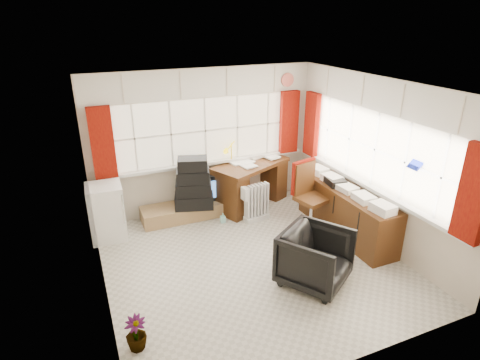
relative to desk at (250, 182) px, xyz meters
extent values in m
plane|color=beige|center=(-0.77, -1.76, -0.46)|extent=(4.00, 4.00, 0.00)
plane|color=beige|center=(-0.77, 0.24, 0.79)|extent=(4.00, 0.00, 4.00)
plane|color=beige|center=(-0.77, -3.76, 0.79)|extent=(4.00, 0.00, 4.00)
plane|color=beige|center=(-2.77, -1.76, 0.79)|extent=(0.00, 4.00, 4.00)
plane|color=beige|center=(1.23, -1.76, 0.79)|extent=(0.00, 4.00, 4.00)
plane|color=white|center=(-0.77, -1.76, 2.04)|extent=(4.00, 4.00, 0.00)
plane|color=beige|center=(-0.77, 0.22, 0.99)|extent=(3.60, 0.00, 3.60)
cube|color=white|center=(-0.77, 0.18, 0.41)|extent=(3.70, 0.12, 0.05)
cube|color=white|center=(-1.97, 0.21, 0.99)|extent=(0.03, 0.02, 1.10)
cube|color=white|center=(-1.37, 0.21, 0.99)|extent=(0.03, 0.02, 1.10)
cube|color=white|center=(-0.77, 0.21, 0.99)|extent=(0.03, 0.02, 1.10)
cube|color=white|center=(-0.17, 0.21, 0.99)|extent=(0.03, 0.02, 1.10)
cube|color=white|center=(0.43, 0.21, 0.99)|extent=(0.03, 0.02, 1.10)
plane|color=beige|center=(1.21, -1.76, 0.99)|extent=(0.00, 3.60, 3.60)
cube|color=white|center=(1.17, -1.76, 0.41)|extent=(0.12, 3.70, 0.05)
cube|color=white|center=(1.20, -2.96, 0.99)|extent=(0.02, 0.03, 1.10)
cube|color=white|center=(1.20, -2.36, 0.99)|extent=(0.02, 0.03, 1.10)
cube|color=white|center=(1.20, -1.76, 0.99)|extent=(0.02, 0.03, 1.10)
cube|color=white|center=(1.20, -1.16, 0.99)|extent=(0.02, 0.03, 1.10)
cube|color=white|center=(1.20, -0.56, 0.99)|extent=(0.02, 0.03, 1.10)
cube|color=maroon|center=(-2.47, 0.14, 1.00)|extent=(0.35, 0.10, 1.15)
cube|color=maroon|center=(0.83, 0.14, 1.00)|extent=(0.35, 0.10, 1.15)
cube|color=maroon|center=(1.13, -0.16, 1.00)|extent=(0.10, 0.35, 1.15)
cube|color=maroon|center=(1.13, -3.46, 1.00)|extent=(0.10, 0.35, 1.15)
cube|color=silver|center=(-0.77, 0.20, 1.79)|extent=(3.95, 0.08, 0.48)
cube|color=silver|center=(1.19, -1.76, 1.79)|extent=(0.08, 3.95, 0.48)
cube|color=#4E2912|center=(0.00, 0.00, 0.33)|extent=(1.59, 1.23, 0.07)
cube|color=#4E2912|center=(-0.50, -0.23, -0.08)|extent=(0.56, 0.72, 0.76)
cube|color=#4E2912|center=(0.50, 0.23, -0.08)|extent=(0.56, 0.72, 0.76)
cube|color=white|center=(0.00, 0.00, 0.38)|extent=(0.36, 0.40, 0.02)
cube|color=white|center=(0.00, 0.00, 0.38)|extent=(0.36, 0.40, 0.02)
cube|color=white|center=(0.00, 0.00, 0.38)|extent=(0.36, 0.40, 0.02)
cube|color=white|center=(0.00, 0.00, 0.39)|extent=(0.36, 0.40, 0.02)
cube|color=white|center=(0.00, 0.00, 0.39)|extent=(0.36, 0.40, 0.02)
cube|color=white|center=(0.00, 0.00, 0.40)|extent=(0.36, 0.40, 0.02)
cylinder|color=yellow|center=(-0.32, 0.14, 0.38)|extent=(0.09, 0.09, 0.02)
cylinder|color=yellow|center=(-0.32, 0.14, 0.56)|extent=(0.02, 0.02, 0.36)
cone|color=yellow|center=(-0.32, 0.14, 0.70)|extent=(0.17, 0.16, 0.15)
cube|color=black|center=(0.52, -1.26, -0.44)|extent=(0.58, 0.58, 0.04)
cylinder|color=silver|center=(0.52, -1.26, -0.18)|extent=(0.06, 0.06, 0.55)
cube|color=#4E2912|center=(0.52, -1.26, 0.10)|extent=(0.56, 0.55, 0.06)
cube|color=#4E2912|center=(0.46, -1.04, 0.40)|extent=(0.43, 0.16, 0.53)
cube|color=maroon|center=(0.46, -1.04, 0.42)|extent=(0.47, 0.18, 0.55)
imported|color=black|center=(-0.21, -2.49, -0.08)|extent=(1.13, 1.13, 0.75)
cube|color=white|center=(-0.16, -0.61, -0.41)|extent=(0.46, 0.24, 0.09)
cube|color=white|center=(-0.36, -0.64, -0.08)|extent=(0.05, 0.13, 0.57)
cube|color=white|center=(-0.29, -0.63, -0.08)|extent=(0.05, 0.13, 0.57)
cube|color=white|center=(-0.23, -0.62, -0.08)|extent=(0.05, 0.13, 0.57)
cube|color=white|center=(-0.16, -0.61, -0.08)|extent=(0.05, 0.13, 0.57)
cube|color=white|center=(-0.10, -0.60, -0.08)|extent=(0.05, 0.13, 0.57)
cube|color=white|center=(-0.03, -0.59, -0.08)|extent=(0.05, 0.13, 0.57)
cube|color=white|center=(0.03, -0.58, -0.08)|extent=(0.05, 0.13, 0.57)
cube|color=#4E2912|center=(0.96, -1.56, -0.08)|extent=(0.50, 2.00, 0.75)
cube|color=white|center=(0.93, -2.36, 0.34)|extent=(0.24, 0.32, 0.10)
cube|color=white|center=(0.93, -1.96, 0.34)|extent=(0.24, 0.32, 0.10)
cube|color=white|center=(0.93, -1.56, 0.34)|extent=(0.24, 0.32, 0.10)
cube|color=white|center=(0.93, -1.16, 0.34)|extent=(0.24, 0.32, 0.10)
cube|color=white|center=(0.93, -0.76, 0.34)|extent=(0.24, 0.32, 0.10)
cube|color=black|center=(0.91, -1.29, 0.35)|extent=(0.30, 0.36, 0.11)
cube|color=#A88454|center=(-1.32, -0.04, -0.33)|extent=(1.40, 0.50, 0.25)
cube|color=black|center=(-0.91, 0.12, 0.03)|extent=(0.53, 0.49, 0.47)
cube|color=#4D89DC|center=(-0.92, -0.12, 0.03)|extent=(0.39, 0.03, 0.32)
cube|color=black|center=(-1.13, -0.17, -0.09)|extent=(0.73, 0.57, 0.24)
cube|color=black|center=(-1.13, -0.17, 0.14)|extent=(0.67, 0.54, 0.22)
cube|color=black|center=(-1.13, -0.17, 0.36)|extent=(0.62, 0.50, 0.21)
cube|color=black|center=(-1.13, -0.17, 0.57)|extent=(0.56, 0.47, 0.20)
cube|color=white|center=(-2.57, -0.21, -0.01)|extent=(0.55, 0.55, 0.90)
cube|color=silver|center=(-2.33, -0.48, 0.12)|extent=(0.02, 0.02, 0.47)
imported|color=white|center=(-0.58, -0.19, -0.30)|extent=(0.15, 0.15, 0.31)
imported|color=#8CD1C0|center=(-0.73, -0.47, -0.37)|extent=(0.08, 0.08, 0.17)
imported|color=black|center=(-2.57, -2.72, -0.26)|extent=(0.27, 0.27, 0.40)
camera|label=1|loc=(-2.85, -6.15, 2.85)|focal=30.00mm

